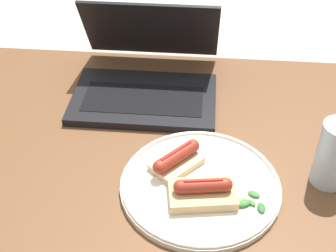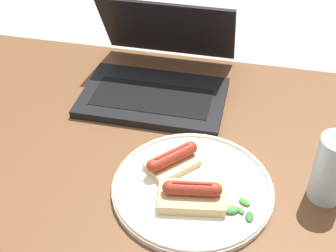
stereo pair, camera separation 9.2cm
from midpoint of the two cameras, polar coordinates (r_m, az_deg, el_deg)
desk at (r=1.02m, az=-7.30°, el=-6.81°), size 1.43×0.83×0.77m
laptop at (r=1.10m, az=1.11°, el=5.91°), size 0.33×0.31×0.19m
plate at (r=0.87m, az=6.06°, el=-7.58°), size 0.30×0.30×0.02m
sausage_toast_left at (r=0.83m, az=6.12°, el=-8.44°), size 0.13×0.09×0.05m
sausage_toast_middle at (r=0.89m, az=3.47°, el=-4.30°), size 0.11×0.11×0.04m
salad_pile at (r=0.84m, az=11.63°, el=-10.09°), size 0.06×0.05×0.01m
drinking_glass at (r=0.88m, az=22.21°, el=-5.02°), size 0.06×0.06×0.13m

